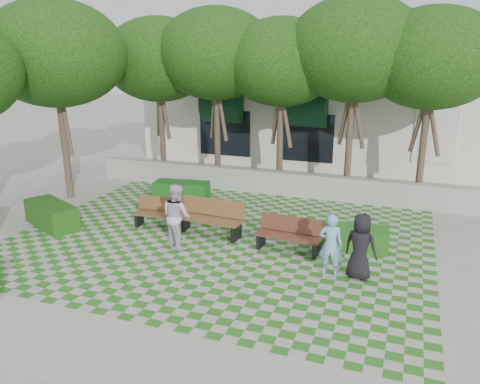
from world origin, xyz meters
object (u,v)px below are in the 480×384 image
at_px(bench_mid, 210,218).
at_px(person_blue, 331,245).
at_px(bench_east, 289,235).
at_px(bench_west, 163,213).
at_px(hedge_west, 52,215).
at_px(person_white, 177,216).
at_px(hedge_east, 353,238).
at_px(person_dark, 361,247).
at_px(hedge_midleft, 182,191).

xyz_separation_m(bench_mid, person_blue, (3.88, -1.46, 0.28)).
distance_m(bench_east, bench_west, 4.26).
bearing_deg(hedge_west, person_white, -1.09).
bearing_deg(person_blue, hedge_east, -105.21).
bearing_deg(hedge_east, bench_west, -177.35).
xyz_separation_m(bench_east, person_white, (-3.05, -0.81, 0.47)).
relative_size(bench_west, hedge_east, 0.97).
bearing_deg(person_white, hedge_east, -133.62).
xyz_separation_m(hedge_east, person_dark, (0.37, -1.77, 0.50)).
relative_size(bench_west, person_white, 0.99).
bearing_deg(bench_mid, person_blue, -16.79).
distance_m(bench_east, hedge_midleft, 5.93).
relative_size(person_blue, person_dark, 0.96).
height_order(bench_mid, bench_west, bench_mid).
bearing_deg(bench_mid, hedge_east, 8.91).
bearing_deg(hedge_east, hedge_west, -171.01).
distance_m(bench_east, hedge_west, 7.62).
height_order(bench_east, person_dark, person_dark).
relative_size(hedge_midleft, hedge_west, 0.94).
bearing_deg(bench_mid, hedge_midleft, 134.32).
distance_m(hedge_midleft, person_white, 4.50).
height_order(bench_east, person_white, person_white).
xyz_separation_m(bench_east, bench_mid, (-2.55, 0.36, 0.06)).
relative_size(bench_east, bench_west, 1.01).
bearing_deg(person_blue, bench_east, -44.29).
height_order(bench_east, hedge_east, bench_east).
xyz_separation_m(bench_mid, hedge_midleft, (-2.43, 2.85, -0.16)).
bearing_deg(hedge_east, bench_east, -156.07).
bearing_deg(person_dark, person_blue, 19.96).
bearing_deg(hedge_east, bench_mid, -174.92).
relative_size(hedge_east, hedge_west, 0.87).
relative_size(bench_mid, person_white, 1.13).
bearing_deg(person_white, person_blue, -155.53).
height_order(hedge_east, person_white, person_white).
height_order(bench_east, bench_mid, bench_mid).
xyz_separation_m(hedge_midleft, hedge_west, (-2.60, -3.94, 0.02)).
distance_m(bench_mid, bench_west, 1.69).
relative_size(bench_mid, bench_west, 1.14).
bearing_deg(bench_east, person_dark, -22.93).
bearing_deg(person_blue, bench_mid, -25.30).
relative_size(bench_mid, person_blue, 1.30).
distance_m(bench_mid, hedge_east, 4.24).
relative_size(bench_west, hedge_west, 0.84).
bearing_deg(bench_west, person_dark, -20.63).
height_order(bench_west, hedge_east, bench_west).
bearing_deg(hedge_west, bench_east, 5.46).
relative_size(hedge_east, hedge_midleft, 0.93).
bearing_deg(hedge_east, person_white, -161.80).
bearing_deg(bench_mid, bench_west, -179.63).
xyz_separation_m(hedge_midleft, person_white, (1.93, -4.02, 0.57)).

